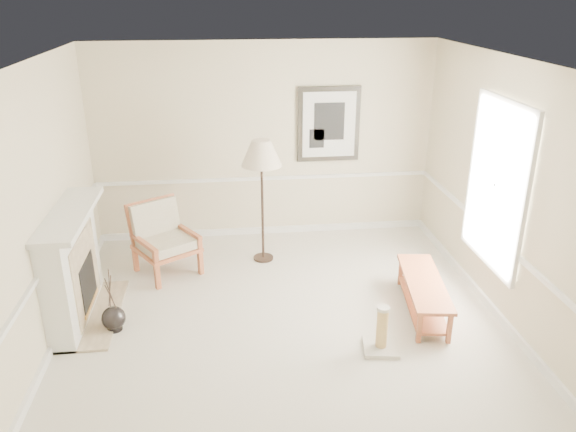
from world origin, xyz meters
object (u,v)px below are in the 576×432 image
object	(u,v)px
armchair	(162,235)
floor_lamp	(261,157)
floor_vase	(114,319)
scratching_post	(381,336)
bench	(423,291)

from	to	relation	value
armchair	floor_lamp	size ratio (longest dim) A/B	0.60
floor_vase	armchair	xyz separation A→B (m)	(0.43, 1.41, 0.37)
armchair	scratching_post	size ratio (longest dim) A/B	1.98
floor_vase	armchair	bearing A→B (deg)	73.05
armchair	bench	bearing A→B (deg)	-57.32
floor_vase	bench	xyz separation A→B (m)	(3.56, -0.01, 0.13)
floor_vase	scratching_post	bearing A→B (deg)	-13.76
floor_lamp	scratching_post	bearing A→B (deg)	-64.70
armchair	floor_lamp	xyz separation A→B (m)	(1.36, 0.16, 0.99)
armchair	bench	size ratio (longest dim) A/B	0.71
armchair	floor_lamp	distance (m)	1.69
floor_vase	bench	bearing A→B (deg)	-0.16
floor_vase	floor_lamp	xyz separation A→B (m)	(1.79, 1.58, 1.36)
floor_lamp	scratching_post	xyz separation A→B (m)	(1.08, -2.28, -1.34)
floor_vase	bench	distance (m)	3.56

